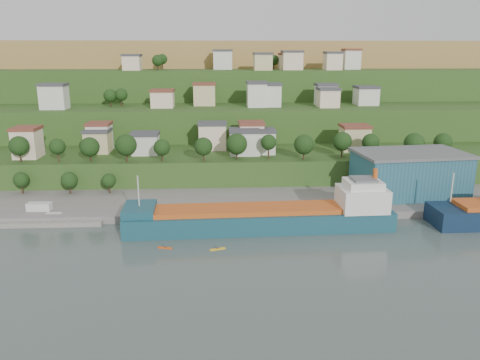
{
  "coord_description": "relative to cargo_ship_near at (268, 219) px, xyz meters",
  "views": [
    {
      "loc": [
        -5.58,
        -99.4,
        42.64
      ],
      "look_at": [
        0.19,
        15.0,
        11.29
      ],
      "focal_mm": 35.0,
      "sensor_mm": 36.0,
      "label": 1
    }
  ],
  "objects": [
    {
      "name": "kayak_orange",
      "position": [
        -24.46,
        -10.74,
        -2.47
      ],
      "size": [
        3.38,
        1.37,
        0.83
      ],
      "rotation": [
        0.0,
        0.0,
        -0.24
      ],
      "color": "#DC5113",
      "rests_on": "ground"
    },
    {
      "name": "ground",
      "position": [
        -6.91,
        -9.53,
        -2.72
      ],
      "size": [
        500.0,
        500.0,
        0.0
      ],
      "primitive_type": "plane",
      "color": "#42514C",
      "rests_on": "ground"
    },
    {
      "name": "dinghy",
      "position": [
        -55.36,
        9.0,
        -1.11
      ],
      "size": [
        4.2,
        1.78,
        0.82
      ],
      "primitive_type": "cube",
      "rotation": [
        0.0,
        0.0,
        -0.06
      ],
      "color": "silver",
      "rests_on": "pebble_beach"
    },
    {
      "name": "caravan",
      "position": [
        -59.89,
        11.5,
        -0.08
      ],
      "size": [
        6.28,
        2.89,
        2.87
      ],
      "primitive_type": "cube",
      "rotation": [
        0.0,
        0.0,
        -0.05
      ],
      "color": "silver",
      "rests_on": "pebble_beach"
    },
    {
      "name": "cargo_ship_near",
      "position": [
        0.0,
        0.0,
        0.0
      ],
      "size": [
        66.6,
        12.68,
        17.04
      ],
      "rotation": [
        0.0,
        0.0,
        0.03
      ],
      "color": "#154450",
      "rests_on": "ground"
    },
    {
      "name": "kayak_yellow",
      "position": [
        -12.64,
        -12.03,
        -2.46
      ],
      "size": [
        3.58,
        1.65,
        0.89
      ],
      "rotation": [
        0.0,
        0.0,
        0.3
      ],
      "color": "gold",
      "rests_on": "ground"
    },
    {
      "name": "pebble_beach",
      "position": [
        -61.91,
        12.47,
        -2.72
      ],
      "size": [
        40.0,
        18.0,
        2.4
      ],
      "primitive_type": "cube",
      "color": "slate",
      "rests_on": "ground"
    },
    {
      "name": "hillside",
      "position": [
        -6.91,
        159.17,
        -2.65
      ],
      "size": [
        360.0,
        211.06,
        96.0
      ],
      "color": "#284719",
      "rests_on": "ground"
    },
    {
      "name": "warehouse",
      "position": [
        43.84,
        21.2,
        5.71
      ],
      "size": [
        32.74,
        22.0,
        12.8
      ],
      "rotation": [
        0.0,
        0.0,
        0.1
      ],
      "color": "navy",
      "rests_on": "quay"
    },
    {
      "name": "quay",
      "position": [
        13.09,
        18.47,
        -2.72
      ],
      "size": [
        220.0,
        26.0,
        4.0
      ],
      "primitive_type": "cube",
      "color": "slate",
      "rests_on": "ground"
    }
  ]
}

